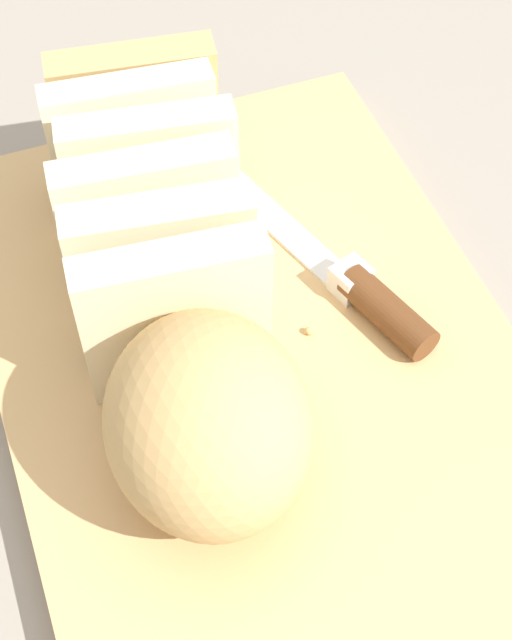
# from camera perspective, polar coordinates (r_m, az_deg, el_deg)

# --- Properties ---
(ground_plane) EXTENTS (3.00, 3.00, 0.00)m
(ground_plane) POSITION_cam_1_polar(r_m,az_deg,el_deg) (0.60, 0.00, -3.10)
(ground_plane) COLOR gray
(cutting_board) EXTENTS (0.46, 0.32, 0.02)m
(cutting_board) POSITION_cam_1_polar(r_m,az_deg,el_deg) (0.59, 0.00, -2.44)
(cutting_board) COLOR tan
(cutting_board) RESTS_ON ground_plane
(bread_loaf) EXTENTS (0.33, 0.14, 0.11)m
(bread_loaf) POSITION_cam_1_polar(r_m,az_deg,el_deg) (0.54, -4.84, 1.19)
(bread_loaf) COLOR tan
(bread_loaf) RESTS_ON cutting_board
(bread_knife) EXTENTS (0.25, 0.10, 0.02)m
(bread_knife) POSITION_cam_1_polar(r_m,az_deg,el_deg) (0.61, 5.94, 2.16)
(bread_knife) COLOR silver
(bread_knife) RESTS_ON cutting_board
(crumb_near_knife) EXTENTS (0.01, 0.01, 0.01)m
(crumb_near_knife) POSITION_cam_1_polar(r_m,az_deg,el_deg) (0.59, 3.19, -0.61)
(crumb_near_knife) COLOR tan
(crumb_near_knife) RESTS_ON cutting_board
(crumb_near_loaf) EXTENTS (0.00, 0.00, 0.00)m
(crumb_near_loaf) POSITION_cam_1_polar(r_m,az_deg,el_deg) (0.58, -3.31, -2.09)
(crumb_near_loaf) COLOR tan
(crumb_near_loaf) RESTS_ON cutting_board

